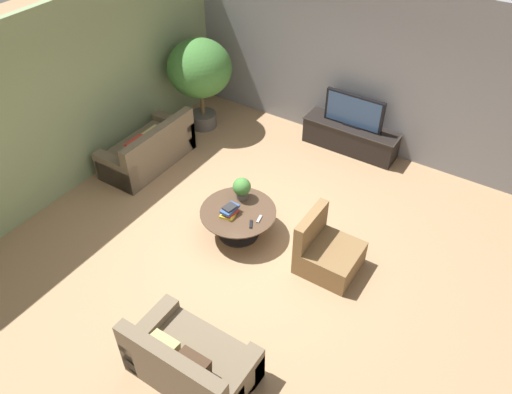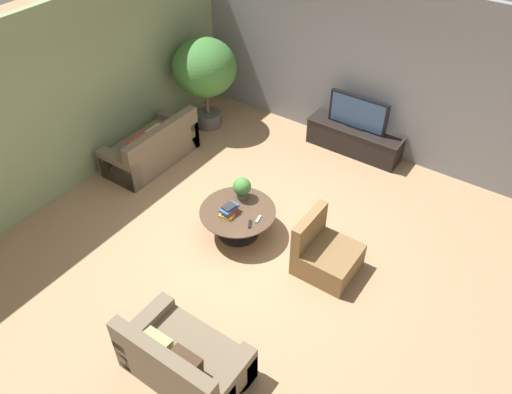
{
  "view_description": "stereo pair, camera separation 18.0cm",
  "coord_description": "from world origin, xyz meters",
  "px_view_note": "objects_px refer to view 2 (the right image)",
  "views": [
    {
      "loc": [
        2.98,
        -4.5,
        5.41
      ],
      "look_at": [
        -0.11,
        0.28,
        0.55
      ],
      "focal_mm": 35.0,
      "sensor_mm": 36.0,
      "label": 1
    },
    {
      "loc": [
        3.13,
        -4.4,
        5.41
      ],
      "look_at": [
        -0.11,
        0.28,
        0.55
      ],
      "focal_mm": 35.0,
      "sensor_mm": 36.0,
      "label": 2
    }
  ],
  "objects_px": {
    "media_console": "(354,139)",
    "couch_by_wall": "(152,148)",
    "television": "(358,113)",
    "potted_palm_tall": "(205,70)",
    "armchair_wicker": "(325,254)",
    "potted_plant_tabletop": "(242,188)",
    "couch_near_entry": "(183,360)",
    "coffee_table": "(238,217)"
  },
  "relations": [
    {
      "from": "potted_plant_tabletop",
      "to": "armchair_wicker",
      "type": "bearing_deg",
      "value": -5.74
    },
    {
      "from": "armchair_wicker",
      "to": "potted_plant_tabletop",
      "type": "xyz_separation_m",
      "value": [
        -1.53,
        0.15,
        0.39
      ]
    },
    {
      "from": "couch_by_wall",
      "to": "couch_near_entry",
      "type": "relative_size",
      "value": 1.19
    },
    {
      "from": "media_console",
      "to": "coffee_table",
      "type": "xyz_separation_m",
      "value": [
        -0.46,
        -2.99,
        0.06
      ]
    },
    {
      "from": "couch_by_wall",
      "to": "potted_palm_tall",
      "type": "relative_size",
      "value": 0.96
    },
    {
      "from": "armchair_wicker",
      "to": "potted_palm_tall",
      "type": "relative_size",
      "value": 0.48
    },
    {
      "from": "television",
      "to": "coffee_table",
      "type": "distance_m",
      "value": 3.06
    },
    {
      "from": "couch_near_entry",
      "to": "potted_plant_tabletop",
      "type": "bearing_deg",
      "value": -68.48
    },
    {
      "from": "media_console",
      "to": "couch_by_wall",
      "type": "xyz_separation_m",
      "value": [
        -2.81,
        -2.37,
        0.02
      ]
    },
    {
      "from": "couch_near_entry",
      "to": "potted_palm_tall",
      "type": "xyz_separation_m",
      "value": [
        -3.2,
        4.41,
        0.91
      ]
    },
    {
      "from": "potted_plant_tabletop",
      "to": "media_console",
      "type": "bearing_deg",
      "value": 77.9
    },
    {
      "from": "couch_near_entry",
      "to": "armchair_wicker",
      "type": "distance_m",
      "value": 2.44
    },
    {
      "from": "potted_palm_tall",
      "to": "armchair_wicker",
      "type": "bearing_deg",
      "value": -28.5
    },
    {
      "from": "coffee_table",
      "to": "potted_palm_tall",
      "type": "height_order",
      "value": "potted_palm_tall"
    },
    {
      "from": "coffee_table",
      "to": "armchair_wicker",
      "type": "distance_m",
      "value": 1.42
    },
    {
      "from": "media_console",
      "to": "couch_near_entry",
      "type": "relative_size",
      "value": 1.24
    },
    {
      "from": "potted_palm_tall",
      "to": "potted_plant_tabletop",
      "type": "xyz_separation_m",
      "value": [
        2.2,
        -1.87,
        -0.53
      ]
    },
    {
      "from": "coffee_table",
      "to": "couch_near_entry",
      "type": "bearing_deg",
      "value": -68.66
    },
    {
      "from": "television",
      "to": "couch_by_wall",
      "type": "bearing_deg",
      "value": -139.93
    },
    {
      "from": "coffee_table",
      "to": "media_console",
      "type": "bearing_deg",
      "value": 81.19
    },
    {
      "from": "television",
      "to": "potted_palm_tall",
      "type": "bearing_deg",
      "value": -163.28
    },
    {
      "from": "media_console",
      "to": "potted_palm_tall",
      "type": "height_order",
      "value": "potted_palm_tall"
    },
    {
      "from": "couch_by_wall",
      "to": "potted_plant_tabletop",
      "type": "distance_m",
      "value": 2.29
    },
    {
      "from": "couch_near_entry",
      "to": "potted_palm_tall",
      "type": "relative_size",
      "value": 0.8
    },
    {
      "from": "television",
      "to": "potted_palm_tall",
      "type": "height_order",
      "value": "potted_palm_tall"
    },
    {
      "from": "couch_by_wall",
      "to": "couch_near_entry",
      "type": "distance_m",
      "value": 4.33
    },
    {
      "from": "couch_near_entry",
      "to": "potted_palm_tall",
      "type": "bearing_deg",
      "value": -54.02
    },
    {
      "from": "media_console",
      "to": "armchair_wicker",
      "type": "relative_size",
      "value": 2.07
    },
    {
      "from": "couch_near_entry",
      "to": "coffee_table",
      "type": "bearing_deg",
      "value": -68.66
    },
    {
      "from": "couch_by_wall",
      "to": "armchair_wicker",
      "type": "distance_m",
      "value": 3.8
    },
    {
      "from": "potted_plant_tabletop",
      "to": "couch_near_entry",
      "type": "bearing_deg",
      "value": -68.48
    },
    {
      "from": "television",
      "to": "couch_near_entry",
      "type": "xyz_separation_m",
      "value": [
        0.42,
        -5.24,
        -0.53
      ]
    },
    {
      "from": "couch_by_wall",
      "to": "couch_near_entry",
      "type": "height_order",
      "value": "same"
    },
    {
      "from": "television",
      "to": "couch_by_wall",
      "type": "distance_m",
      "value": 3.72
    },
    {
      "from": "coffee_table",
      "to": "couch_near_entry",
      "type": "xyz_separation_m",
      "value": [
        0.88,
        -2.26,
        -0.04
      ]
    },
    {
      "from": "media_console",
      "to": "television",
      "type": "height_order",
      "value": "television"
    },
    {
      "from": "potted_plant_tabletop",
      "to": "couch_by_wall",
      "type": "bearing_deg",
      "value": 171.36
    },
    {
      "from": "television",
      "to": "potted_plant_tabletop",
      "type": "bearing_deg",
      "value": -102.1
    },
    {
      "from": "potted_palm_tall",
      "to": "media_console",
      "type": "bearing_deg",
      "value": 16.75
    },
    {
      "from": "couch_by_wall",
      "to": "potted_plant_tabletop",
      "type": "height_order",
      "value": "couch_by_wall"
    },
    {
      "from": "armchair_wicker",
      "to": "potted_palm_tall",
      "type": "bearing_deg",
      "value": 61.5
    },
    {
      "from": "armchair_wicker",
      "to": "media_console",
      "type": "bearing_deg",
      "value": 18.37
    }
  ]
}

